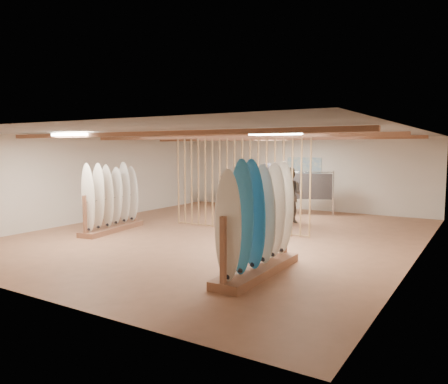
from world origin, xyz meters
The scene contains 16 objects.
floor centered at (0.00, 0.00, 0.00)m, with size 12.00×12.00×0.00m, color #A46E4F.
ceiling centered at (0.00, 0.00, 2.80)m, with size 12.00×12.00×0.00m, color gray.
wall_back centered at (0.00, 6.00, 1.40)m, with size 12.00×12.00×0.00m, color silver.
wall_front centered at (0.00, -6.00, 1.40)m, with size 12.00×12.00×0.00m, color silver.
wall_left centered at (-5.00, 0.00, 1.40)m, with size 12.00×12.00×0.00m, color silver.
wall_right centered at (5.00, 0.00, 1.40)m, with size 12.00×12.00×0.00m, color silver.
ceiling_slats centered at (0.00, 0.00, 2.72)m, with size 9.50×6.12×0.10m, color #915D42.
light_panels centered at (0.00, 0.00, 2.74)m, with size 1.20×0.35×0.06m, color white.
bamboo_partition centered at (0.00, 0.80, 1.40)m, with size 4.45×0.05×2.78m.
poster centered at (0.00, 5.98, 1.60)m, with size 1.40×0.03×0.90m, color teal.
rack_left centered at (-3.06, -1.26, 0.66)m, with size 0.89×2.45×1.93m.
rack_right centered at (2.57, -2.93, 0.74)m, with size 0.63×2.69×2.16m.
clothing_rack_a centered at (-2.49, 4.90, 0.91)m, with size 1.30×0.44×1.39m.
clothing_rack_b centered at (0.79, 4.79, 1.04)m, with size 1.43×0.84×1.60m.
shopper_a centered at (-0.69, 4.23, 1.07)m, with size 0.78×0.53×2.13m, color #232228.
shopper_b centered at (0.78, 2.83, 1.02)m, with size 0.98×0.77×2.04m, color #3C352F.
Camera 1 is at (6.31, -10.22, 2.41)m, focal length 35.00 mm.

